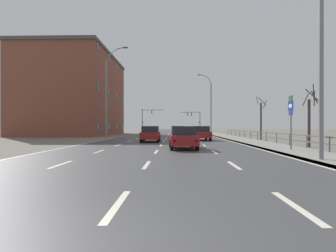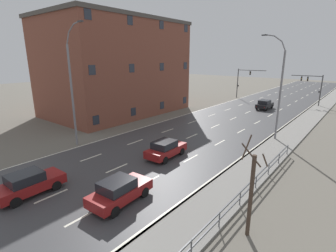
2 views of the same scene
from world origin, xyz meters
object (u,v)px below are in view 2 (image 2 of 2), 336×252
object	(u,v)px
car_near_left	(265,104)
street_lamp_midground	(279,90)
traffic_signal_left	(243,79)
traffic_signal_right	(313,84)
street_lamp_left_bank	(73,89)
car_mid_centre	(166,149)
car_far_left	(29,183)
car_far_right	(120,191)
brick_building	(117,67)

from	to	relation	value
car_near_left	street_lamp_midground	bearing A→B (deg)	-67.50
traffic_signal_left	traffic_signal_right	bearing A→B (deg)	-1.16
street_lamp_left_bank	car_mid_centre	xyz separation A→B (m)	(9.00, 3.05, -4.85)
traffic_signal_right	car_far_left	xyz separation A→B (m)	(-7.84, -46.16, -3.05)
car_near_left	street_lamp_left_bank	bearing A→B (deg)	-105.14
car_far_right	traffic_signal_right	bearing A→B (deg)	83.30
street_lamp_midground	street_lamp_left_bank	bearing A→B (deg)	-135.98
car_near_left	brick_building	distance (m)	25.33
traffic_signal_left	street_lamp_midground	bearing A→B (deg)	-60.13
car_far_left	car_near_left	xyz separation A→B (m)	(2.44, 37.43, 0.00)
traffic_signal_left	car_mid_centre	distance (m)	37.16
traffic_signal_right	brick_building	size ratio (longest dim) A/B	0.26
car_far_right	car_near_left	distance (m)	34.50
street_lamp_left_bank	traffic_signal_left	world-z (taller)	street_lamp_left_bank
traffic_signal_right	brick_building	xyz separation A→B (m)	(-23.17, -25.65, 3.21)
traffic_signal_right	car_near_left	world-z (taller)	traffic_signal_right
street_lamp_left_bank	car_mid_centre	world-z (taller)	street_lamp_left_bank
car_far_left	traffic_signal_left	bearing A→B (deg)	95.78
car_far_right	car_near_left	xyz separation A→B (m)	(-2.81, 34.38, 0.00)
brick_building	street_lamp_midground	bearing A→B (deg)	2.78
street_lamp_midground	car_far_right	world-z (taller)	street_lamp_midground
street_lamp_midground	traffic_signal_right	size ratio (longest dim) A/B	1.96
car_far_right	brick_building	bearing A→B (deg)	136.43
car_far_left	car_near_left	size ratio (longest dim) A/B	1.00
car_mid_centre	car_near_left	distance (m)	27.07
brick_building	traffic_signal_right	bearing A→B (deg)	47.91
street_lamp_midground	car_near_left	xyz separation A→B (m)	(-6.29, 15.76, -4.51)
traffic_signal_right	car_mid_centre	distance (m)	36.26
street_lamp_midground	car_far_right	xyz separation A→B (m)	(-3.48, -18.62, -4.51)
car_mid_centre	brick_building	size ratio (longest dim) A/B	0.20
traffic_signal_right	car_far_left	bearing A→B (deg)	-99.63
car_far_left	car_mid_centre	bearing A→B (deg)	73.60
street_lamp_midground	brick_building	xyz separation A→B (m)	(-24.06, -1.17, 1.74)
traffic_signal_left	brick_building	size ratio (longest dim) A/B	0.29
car_far_right	car_far_left	bearing A→B (deg)	-153.12
traffic_signal_left	car_far_right	world-z (taller)	traffic_signal_left
street_lamp_midground	traffic_signal_right	xyz separation A→B (m)	(-0.89, 24.48, -1.46)
street_lamp_left_bank	traffic_signal_left	size ratio (longest dim) A/B	1.88
street_lamp_midground	car_far_left	xyz separation A→B (m)	(-8.72, -21.67, -4.51)
traffic_signal_left	car_far_left	distance (m)	46.87
traffic_signal_right	car_far_left	size ratio (longest dim) A/B	1.34
car_near_left	car_far_right	bearing A→B (deg)	-84.58
traffic_signal_left	car_near_left	xyz separation A→B (m)	(7.93, -9.00, -3.32)
car_far_left	brick_building	world-z (taller)	brick_building
street_lamp_midground	street_lamp_left_bank	xyz separation A→B (m)	(-14.86, -14.36, 0.34)
car_far_right	brick_building	world-z (taller)	brick_building
street_lamp_left_bank	car_near_left	bearing A→B (deg)	74.11
car_far_right	car_far_left	distance (m)	6.07
car_mid_centre	brick_building	world-z (taller)	brick_building
street_lamp_midground	car_far_left	size ratio (longest dim) A/B	2.63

